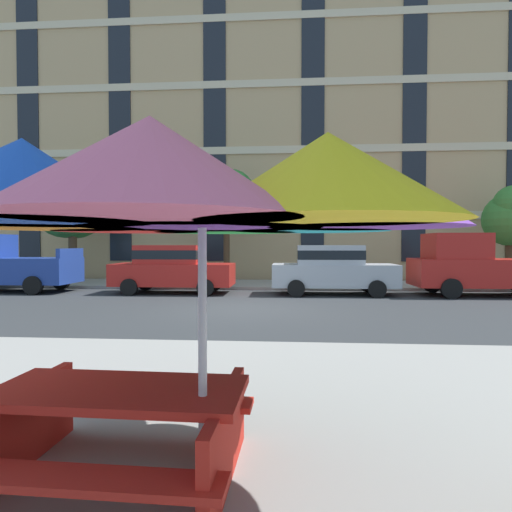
# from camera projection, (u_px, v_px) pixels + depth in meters

# --- Properties ---
(ground_plane) EXTENTS (120.00, 120.00, 0.00)m
(ground_plane) POSITION_uv_depth(u_px,v_px,m) (244.00, 309.00, 11.95)
(ground_plane) COLOR #2D3033
(sidewalk_near_patio) EXTENTS (56.00, 9.00, 0.12)m
(sidewalk_near_patio) POSITION_uv_depth(u_px,v_px,m) (112.00, 494.00, 2.98)
(sidewalk_near_patio) COLOR gray
(sidewalk_near_patio) RESTS_ON ground
(sidewalk_far) EXTENTS (56.00, 3.60, 0.12)m
(sidewalk_far) POSITION_uv_depth(u_px,v_px,m) (260.00, 284.00, 18.73)
(sidewalk_far) COLOR #9E998E
(sidewalk_far) RESTS_ON ground
(apartment_building) EXTENTS (47.67, 12.08, 19.20)m
(apartment_building) POSITION_uv_depth(u_px,v_px,m) (269.00, 120.00, 26.64)
(apartment_building) COLOR tan
(apartment_building) RESTS_ON ground
(pickup_blue) EXTENTS (5.10, 2.12, 2.20)m
(pickup_blue) POSITION_uv_depth(u_px,v_px,m) (2.00, 265.00, 16.35)
(pickup_blue) COLOR navy
(pickup_blue) RESTS_ON ground
(sedan_red) EXTENTS (4.40, 1.98, 1.78)m
(sedan_red) POSITION_uv_depth(u_px,v_px,m) (172.00, 268.00, 15.85)
(sedan_red) COLOR #B21E19
(sedan_red) RESTS_ON ground
(sedan_silver) EXTENTS (4.40, 1.98, 1.78)m
(sedan_silver) POSITION_uv_depth(u_px,v_px,m) (332.00, 268.00, 15.40)
(sedan_silver) COLOR #A8AAB2
(sedan_silver) RESTS_ON ground
(pickup_red) EXTENTS (5.10, 2.12, 2.20)m
(pickup_red) POSITION_uv_depth(u_px,v_px,m) (481.00, 267.00, 15.01)
(pickup_red) COLOR #B21E19
(pickup_red) RESTS_ON ground
(street_tree_left) EXTENTS (3.08, 3.08, 4.91)m
(street_tree_left) POSITION_uv_depth(u_px,v_px,m) (71.00, 207.00, 19.06)
(street_tree_left) COLOR #4C3823
(street_tree_left) RESTS_ON ground
(street_tree_middle) EXTENTS (2.72, 2.50, 5.15)m
(street_tree_middle) POSITION_uv_depth(u_px,v_px,m) (222.00, 198.00, 18.46)
(street_tree_middle) COLOR #4C3823
(street_tree_middle) RESTS_ON ground
(patio_umbrella) EXTENTS (3.48, 3.48, 2.42)m
(patio_umbrella) POSITION_uv_depth(u_px,v_px,m) (202.00, 195.00, 2.88)
(patio_umbrella) COLOR silver
(patio_umbrella) RESTS_ON ground
(picnic_table) EXTENTS (1.84, 1.57, 0.77)m
(picnic_table) POSITION_uv_depth(u_px,v_px,m) (119.00, 426.00, 3.08)
(picnic_table) COLOR red
(picnic_table) RESTS_ON ground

